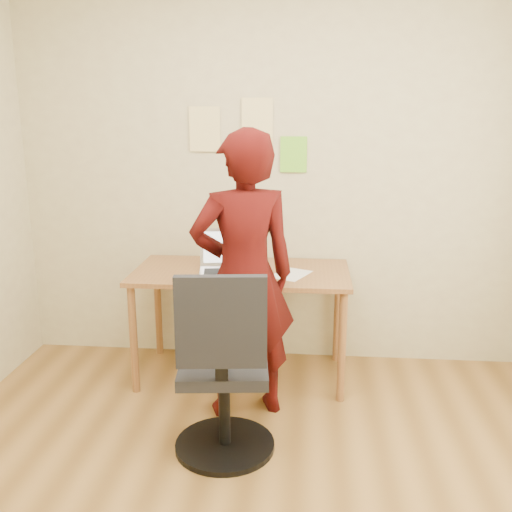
# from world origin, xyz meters

# --- Properties ---
(room) EXTENTS (3.58, 3.58, 2.78)m
(room) POSITION_xyz_m (0.00, 0.00, 1.35)
(room) COLOR brown
(room) RESTS_ON ground
(desk) EXTENTS (1.40, 0.70, 0.74)m
(desk) POSITION_xyz_m (-0.16, 1.38, 0.65)
(desk) COLOR brown
(desk) RESTS_ON ground
(laptop) EXTENTS (0.40, 0.37, 0.26)m
(laptop) POSITION_xyz_m (-0.25, 1.35, 0.79)
(laptop) COLOR silver
(laptop) RESTS_ON desk
(paper_sheet) EXTENTS (0.29, 0.33, 0.00)m
(paper_sheet) POSITION_xyz_m (0.16, 1.32, 0.74)
(paper_sheet) COLOR white
(paper_sheet) RESTS_ON desk
(phone) EXTENTS (0.07, 0.12, 0.01)m
(phone) POSITION_xyz_m (-0.02, 1.17, 0.74)
(phone) COLOR black
(phone) RESTS_ON desk
(wall_note_left) EXTENTS (0.21, 0.00, 0.30)m
(wall_note_left) POSITION_xyz_m (-0.45, 1.74, 1.63)
(wall_note_left) COLOR #FAE295
(wall_note_left) RESTS_ON room
(wall_note_mid) EXTENTS (0.21, 0.00, 0.30)m
(wall_note_mid) POSITION_xyz_m (-0.09, 1.74, 1.69)
(wall_note_mid) COLOR #FAE295
(wall_note_mid) RESTS_ON room
(wall_note_right) EXTENTS (0.18, 0.00, 0.24)m
(wall_note_right) POSITION_xyz_m (0.16, 1.74, 1.46)
(wall_note_right) COLOR #7BDC31
(wall_note_right) RESTS_ON room
(office_chair) EXTENTS (0.53, 0.53, 1.02)m
(office_chair) POSITION_xyz_m (-0.14, 0.44, 0.44)
(office_chair) COLOR black
(office_chair) RESTS_ON ground
(person) EXTENTS (0.71, 0.58, 1.67)m
(person) POSITION_xyz_m (-0.09, 0.92, 0.83)
(person) COLOR #3B0908
(person) RESTS_ON ground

